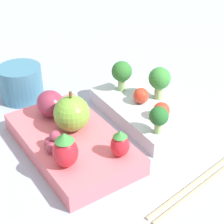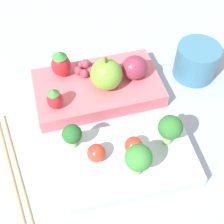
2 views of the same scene
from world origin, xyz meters
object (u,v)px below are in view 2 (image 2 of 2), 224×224
Objects in this scene: broccoli_floret_2 at (170,128)px; strawberry_1 at (55,99)px; broccoli_floret_0 at (72,135)px; cherry_tomato_0 at (96,153)px; broccoli_floret_1 at (139,159)px; strawberry_0 at (61,64)px; cherry_tomato_1 at (134,146)px; bento_box_fruit at (98,88)px; chopsticks_pair at (13,169)px; apple at (106,74)px; grape_cluster at (84,68)px; bento_box_savoury at (129,161)px; drinking_cup at (196,61)px; plum at (134,67)px.

broccoli_floret_2 is 1.36× the size of strawberry_1.
broccoli_floret_2 is at bearing 162.64° from broccoli_floret_0.
strawberry_1 is at bearing -73.86° from cherry_tomato_0.
strawberry_0 is at bearing -77.09° from broccoli_floret_1.
strawberry_1 is at bearing -53.79° from cherry_tomato_1.
broccoli_floret_2 is (-0.06, 0.15, 0.04)m from bento_box_fruit.
strawberry_1 is (0.08, -0.12, 0.01)m from cherry_tomato_1.
apple is at bearing -153.22° from chopsticks_pair.
cherry_tomato_1 is 0.18m from chopsticks_pair.
grape_cluster is at bearing -138.46° from strawberry_1.
cherry_tomato_0 is 0.67× the size of strawberry_1.
grape_cluster is at bearing -113.16° from broccoli_floret_0.
grape_cluster is 0.20m from chopsticks_pair.
apple is at bearing -131.86° from broccoli_floret_0.
strawberry_0 is (-0.02, -0.14, -0.00)m from broccoli_floret_0.
strawberry_0 is at bearing -75.80° from bento_box_savoury.
drinking_cup is (-0.18, -0.16, -0.03)m from broccoli_floret_1.
cherry_tomato_0 reaches higher than bento_box_fruit.
broccoli_floret_1 reaches higher than drinking_cup.
drinking_cup is (-0.19, 0.05, -0.01)m from grape_cluster.
strawberry_0 is at bearing -112.53° from strawberry_1.
cherry_tomato_0 is at bearing 49.49° from plum.
grape_cluster is at bearing -67.24° from bento_box_fruit.
broccoli_floret_0 is at bearing 55.71° from bento_box_fruit.
chopsticks_pair is (0.09, -0.00, -0.05)m from broccoli_floret_0.
apple reaches higher than grape_cluster.
chopsticks_pair is at bearing 22.36° from plum.
cherry_tomato_0 is 0.13m from chopsticks_pair.
broccoli_floret_0 is 0.77× the size of broccoli_floret_1.
broccoli_floret_2 is 0.19m from grape_cluster.
grape_cluster reaches higher than chopsticks_pair.
bento_box_fruit is 5.18× the size of broccoli_floret_0.
chopsticks_pair is (0.11, 0.14, -0.05)m from strawberry_0.
bento_box_savoury is 4.69× the size of broccoli_floret_0.
strawberry_1 is 0.09m from grape_cluster.
broccoli_floret_1 is 1.10× the size of strawberry_0.
bento_box_fruit is (-0.00, -0.15, 0.00)m from bento_box_savoury.
drinking_cup is at bearing -177.38° from strawberry_1.
broccoli_floret_0 is 0.95× the size of plum.
cherry_tomato_0 is 1.01× the size of cherry_tomato_1.
apple is 0.82× the size of drinking_cup.
strawberry_0 is at bearing -72.63° from cherry_tomato_1.
grape_cluster is (-0.03, -0.17, -0.00)m from cherry_tomato_0.
broccoli_floret_1 reaches higher than cherry_tomato_1.
plum reaches higher than bento_box_fruit.
broccoli_floret_0 reaches higher than strawberry_1.
broccoli_floret_2 is 2.04× the size of cherry_tomato_1.
strawberry_1 is at bearing -40.80° from broccoli_floret_2.
broccoli_floret_2 reaches higher than bento_box_savoury.
strawberry_0 reaches higher than chopsticks_pair.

